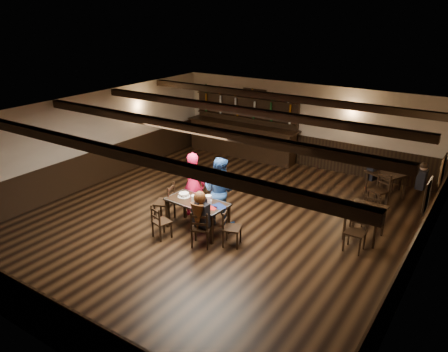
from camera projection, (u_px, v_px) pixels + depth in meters
The scene contains 25 objects.
ground at pixel (219, 221), 10.81m from camera, with size 10.00×10.00×0.00m, color black.
room_shell at pixel (220, 154), 10.19m from camera, with size 9.02×10.02×2.71m.
dining_table at pixel (197, 205), 10.15m from camera, with size 1.53×0.84×0.75m.
chair_near_left at pixel (159, 220), 9.86m from camera, with size 0.45×0.44×0.80m.
chair_near_right at pixel (200, 226), 9.48m from camera, with size 0.52×0.51×0.87m.
chair_end_left at pixel (167, 200), 10.63m from camera, with size 0.56×0.58×0.98m.
chair_end_right at pixel (229, 225), 9.59m from camera, with size 0.48×0.49×0.84m.
chair_far_pushed at pixel (198, 183), 11.83m from camera, with size 0.52×0.51×0.84m.
woman_pink at pixel (193, 184), 10.86m from camera, with size 0.61×0.40×1.66m, color #FF256C.
man_blue at pixel (219, 191), 10.46m from camera, with size 0.82×0.64×1.68m, color navy.
seated_person at pixel (200, 211), 9.41m from camera, with size 0.36×0.54×0.88m.
cake at pixel (184, 195), 10.35m from camera, with size 0.30×0.30×0.09m.
plate_stack_a at pixel (194, 198), 10.10m from camera, with size 0.15×0.15×0.14m, color white.
plate_stack_b at pixel (208, 199), 10.01m from camera, with size 0.16×0.16×0.18m, color white.
tea_light at pixel (202, 199), 10.15m from camera, with size 0.04×0.04×0.06m.
salt_shaker at pixel (206, 205), 9.83m from camera, with size 0.03×0.03×0.08m, color silver.
pepper_shaker at pixel (208, 205), 9.81m from camera, with size 0.04×0.04×0.09m, color #A5A8AD.
drink_glass at pixel (211, 202), 9.98m from camera, with size 0.06×0.06×0.09m, color silver.
menu_red at pixel (210, 208), 9.79m from camera, with size 0.30×0.21×0.00m, color maroon.
menu_blue at pixel (219, 206), 9.86m from camera, with size 0.34×0.24×0.00m, color #0D1A45.
bar_counter at pixel (243, 135), 15.33m from camera, with size 4.18×0.70×2.20m.
back_table_a at pixel (366, 212), 9.81m from camera, with size 0.82×0.82×0.75m.
back_table_b at pixel (386, 176), 11.91m from camera, with size 1.13×1.13×0.75m.
bg_patron_left at pixel (374, 168), 12.04m from camera, with size 0.30×0.38×0.69m.
bg_patron_right at pixel (422, 176), 11.44m from camera, with size 0.23×0.36×0.72m.
Camera 1 is at (5.44, -7.97, 4.99)m, focal length 35.00 mm.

